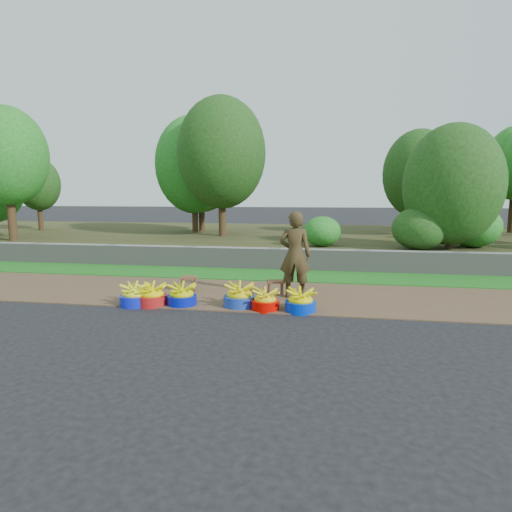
% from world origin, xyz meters
% --- Properties ---
extents(ground_plane, '(120.00, 120.00, 0.00)m').
position_xyz_m(ground_plane, '(0.00, 0.00, 0.00)').
color(ground_plane, black).
rests_on(ground_plane, ground).
extents(dirt_shoulder, '(80.00, 2.50, 0.02)m').
position_xyz_m(dirt_shoulder, '(0.00, 1.25, 0.01)').
color(dirt_shoulder, brown).
rests_on(dirt_shoulder, ground).
extents(grass_verge, '(80.00, 1.50, 0.04)m').
position_xyz_m(grass_verge, '(0.00, 3.25, 0.02)').
color(grass_verge, '#1D6D1B').
rests_on(grass_verge, ground).
extents(retaining_wall, '(80.00, 0.35, 0.55)m').
position_xyz_m(retaining_wall, '(0.00, 4.10, 0.28)').
color(retaining_wall, gray).
rests_on(retaining_wall, ground).
extents(earth_bank, '(80.00, 10.00, 0.50)m').
position_xyz_m(earth_bank, '(0.00, 9.00, 0.25)').
color(earth_bank, '#38381A').
rests_on(earth_bank, ground).
extents(vegetation, '(32.32, 8.36, 4.67)m').
position_xyz_m(vegetation, '(-0.31, 8.33, 2.78)').
color(vegetation, '#3B2916').
rests_on(vegetation, earth_bank).
extents(basin_a, '(0.51, 0.51, 0.38)m').
position_xyz_m(basin_a, '(-1.91, 0.14, 0.17)').
color(basin_a, '#0F1BCD').
rests_on(basin_a, ground).
extents(basin_b, '(0.51, 0.51, 0.38)m').
position_xyz_m(basin_b, '(-1.61, 0.19, 0.17)').
color(basin_b, '#AE1918').
rests_on(basin_b, ground).
extents(basin_c, '(0.51, 0.51, 0.38)m').
position_xyz_m(basin_c, '(-1.10, 0.27, 0.17)').
color(basin_c, '#0613B0').
rests_on(basin_c, ground).
extents(basin_d, '(0.55, 0.55, 0.41)m').
position_xyz_m(basin_d, '(-0.10, 0.34, 0.18)').
color(basin_d, '#1C39A4').
rests_on(basin_d, ground).
extents(basin_e, '(0.47, 0.47, 0.35)m').
position_xyz_m(basin_e, '(0.37, 0.23, 0.16)').
color(basin_e, '#D10600').
rests_on(basin_e, ground).
extents(basin_f, '(0.50, 0.50, 0.38)m').
position_xyz_m(basin_f, '(0.95, 0.22, 0.17)').
color(basin_f, '#022BC6').
rests_on(basin_f, ground).
extents(stool_left, '(0.38, 0.32, 0.29)m').
position_xyz_m(stool_left, '(-1.33, 1.33, 0.25)').
color(stool_left, brown).
rests_on(stool_left, dirt_shoulder).
extents(stool_right, '(0.37, 0.31, 0.28)m').
position_xyz_m(stool_right, '(0.41, 1.23, 0.24)').
color(stool_right, brown).
rests_on(stool_right, dirt_shoulder).
extents(vendor_woman, '(0.60, 0.41, 1.59)m').
position_xyz_m(vendor_woman, '(0.78, 1.12, 0.82)').
color(vendor_woman, black).
rests_on(vendor_woman, dirt_shoulder).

